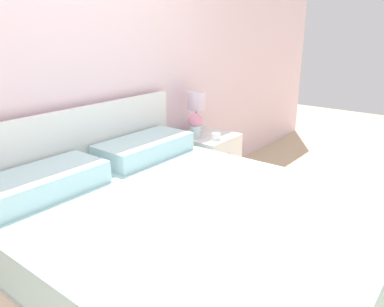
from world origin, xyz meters
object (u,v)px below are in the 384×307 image
at_px(table_lamp, 196,106).
at_px(flower_vase, 195,124).
at_px(nightstand, 206,166).
at_px(teacup, 216,137).
at_px(bed, 182,246).

xyz_separation_m(table_lamp, flower_vase, (-0.16, -0.11, -0.12)).
bearing_deg(nightstand, flower_vase, 171.72).
bearing_deg(teacup, flower_vase, 109.91).
distance_m(bed, table_lamp, 1.57).
bearing_deg(bed, nightstand, 30.08).
relative_size(nightstand, teacup, 4.96).
bearing_deg(nightstand, bed, -149.92).
xyz_separation_m(bed, nightstand, (1.21, 0.70, -0.02)).
bearing_deg(flower_vase, table_lamp, 34.25).
bearing_deg(flower_vase, bed, -145.85).
height_order(flower_vase, teacup, flower_vase).
xyz_separation_m(flower_vase, teacup, (0.06, -0.18, -0.10)).
bearing_deg(bed, flower_vase, 34.15).
relative_size(bed, table_lamp, 5.39).
distance_m(table_lamp, flower_vase, 0.23).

